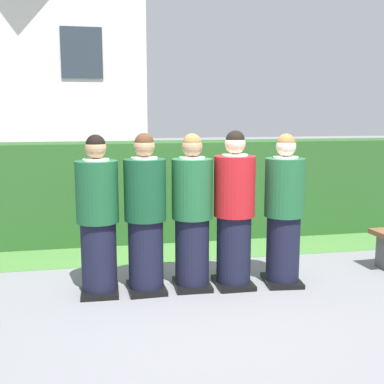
{
  "coord_description": "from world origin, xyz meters",
  "views": [
    {
      "loc": [
        -1.02,
        -5.03,
        1.89
      ],
      "look_at": [
        0.0,
        0.0,
        1.05
      ],
      "focal_mm": 46.19,
      "sensor_mm": 36.0,
      "label": 1
    }
  ],
  "objects_px": {
    "student_front_row_0": "(98,219)",
    "student_front_row_2": "(192,215)",
    "student_front_row_1": "(145,217)",
    "student_in_red_blazer": "(234,213)",
    "student_front_row_4": "(284,213)"
  },
  "relations": [
    {
      "from": "student_front_row_0",
      "to": "student_front_row_2",
      "type": "height_order",
      "value": "student_front_row_2"
    },
    {
      "from": "student_front_row_0",
      "to": "student_front_row_1",
      "type": "xyz_separation_m",
      "value": [
        0.49,
        -0.02,
        0.01
      ]
    },
    {
      "from": "student_front_row_0",
      "to": "student_front_row_2",
      "type": "bearing_deg",
      "value": -0.37
    },
    {
      "from": "student_front_row_2",
      "to": "student_in_red_blazer",
      "type": "relative_size",
      "value": 0.98
    },
    {
      "from": "student_front_row_0",
      "to": "student_front_row_4",
      "type": "height_order",
      "value": "student_front_row_0"
    },
    {
      "from": "student_front_row_0",
      "to": "student_front_row_1",
      "type": "bearing_deg",
      "value": -2.1
    },
    {
      "from": "student_front_row_1",
      "to": "student_front_row_4",
      "type": "distance_m",
      "value": 1.51
    },
    {
      "from": "student_in_red_blazer",
      "to": "student_front_row_4",
      "type": "distance_m",
      "value": 0.55
    },
    {
      "from": "student_in_red_blazer",
      "to": "student_front_row_1",
      "type": "bearing_deg",
      "value": 178.15
    },
    {
      "from": "student_front_row_2",
      "to": "student_front_row_1",
      "type": "bearing_deg",
      "value": -178.68
    },
    {
      "from": "student_front_row_2",
      "to": "student_in_red_blazer",
      "type": "distance_m",
      "value": 0.46
    },
    {
      "from": "student_in_red_blazer",
      "to": "student_front_row_0",
      "type": "bearing_deg",
      "value": 178.07
    },
    {
      "from": "student_front_row_0",
      "to": "student_front_row_4",
      "type": "relative_size",
      "value": 1.0
    },
    {
      "from": "student_front_row_1",
      "to": "student_front_row_2",
      "type": "relative_size",
      "value": 1.01
    },
    {
      "from": "student_in_red_blazer",
      "to": "student_front_row_2",
      "type": "bearing_deg",
      "value": 174.67
    }
  ]
}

